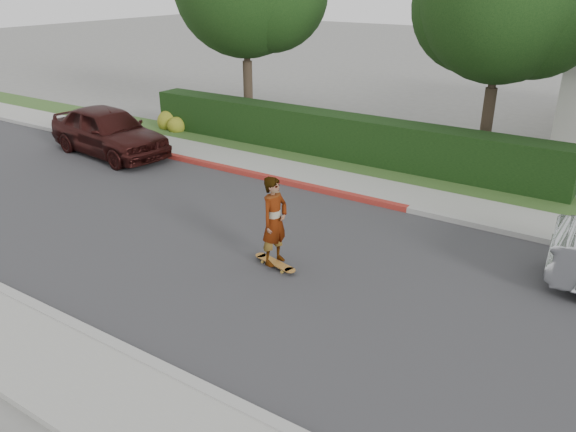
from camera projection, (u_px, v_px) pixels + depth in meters
name	position (u px, v px, depth m)	size (l,w,h in m)	color
ground	(290.00, 264.00, 12.02)	(120.00, 120.00, 0.00)	slate
road	(290.00, 264.00, 12.02)	(60.00, 8.00, 0.01)	#2D2D30
curb_near	(148.00, 363.00, 8.85)	(60.00, 0.20, 0.15)	#9E9E99
sidewalk_near	(102.00, 396.00, 8.16)	(60.00, 1.60, 0.12)	gray
curb_far	(373.00, 201.00, 15.14)	(60.00, 0.20, 0.15)	#9E9E99
curb_red_section	(228.00, 169.00, 17.66)	(12.00, 0.21, 0.15)	maroon
sidewalk_far	(387.00, 192.00, 15.83)	(60.00, 1.60, 0.12)	gray
planting_strip	(409.00, 177.00, 17.07)	(60.00, 1.60, 0.10)	#2D4C1E
hedge	(333.00, 136.00, 18.76)	(15.00, 1.00, 1.50)	black
flowering_shrub	(171.00, 123.00, 22.11)	(1.40, 1.00, 0.90)	#2D4C19
tree_center	(505.00, 4.00, 16.38)	(5.66, 4.84, 7.44)	#33261C
skateboard	(275.00, 263.00, 11.86)	(1.17, 0.48, 0.11)	gold
skateboarder	(275.00, 221.00, 11.47)	(0.69, 0.45, 1.90)	white
car_maroon	(109.00, 131.00, 19.02)	(1.96, 4.88, 1.66)	black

